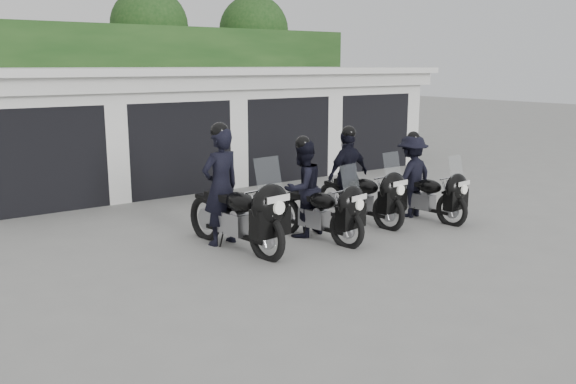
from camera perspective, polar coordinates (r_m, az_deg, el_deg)
ground at (r=10.24m, az=3.83°, el=-5.50°), size 80.00×80.00×0.00m
garage_block at (r=16.86m, az=-13.85°, el=5.98°), size 16.40×6.80×2.96m
background_vegetation at (r=21.49m, az=-18.05°, el=10.54°), size 20.00×3.90×5.80m
police_bike_a at (r=10.18m, az=-5.12°, el=-0.60°), size 0.95×2.49×2.17m
police_bike_b at (r=10.79m, az=2.12°, el=-0.23°), size 1.03×2.14×1.88m
police_bike_c at (r=12.02m, az=6.27°, el=1.09°), size 1.11×2.22×1.94m
police_bike_d at (r=12.50m, az=12.08°, el=1.06°), size 1.13×2.06×1.80m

